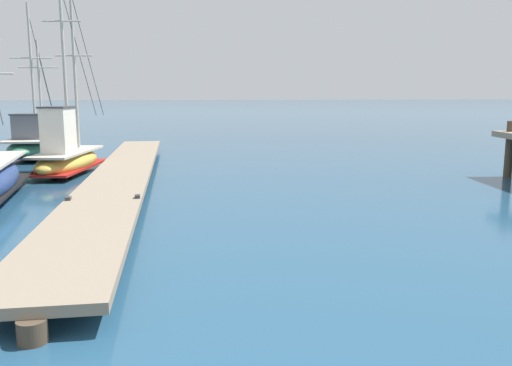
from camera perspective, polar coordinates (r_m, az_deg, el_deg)
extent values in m
cube|color=gray|center=(17.33, -14.32, 0.88)|extent=(2.73, 21.65, 0.16)
cylinder|color=#4C3D2D|center=(7.08, -23.00, -14.52)|extent=(0.36, 0.36, 0.29)
cylinder|color=#4C3D2D|center=(12.11, -16.75, -4.09)|extent=(0.36, 0.36, 0.29)
cylinder|color=#4C3D2D|center=(17.37, -14.29, 0.15)|extent=(0.36, 0.36, 0.29)
cylinder|color=#4C3D2D|center=(22.69, -12.98, 2.41)|extent=(0.36, 0.36, 0.29)
cylinder|color=#4C3D2D|center=(28.04, -12.17, 3.82)|extent=(0.36, 0.36, 0.29)
cube|color=#333338|center=(13.22, -19.61, -1.57)|extent=(0.13, 0.20, 0.08)
cube|color=#333338|center=(13.00, -12.68, -1.42)|extent=(0.13, 0.20, 0.08)
ellipsoid|color=#337556|center=(26.03, -22.70, 3.54)|extent=(2.10, 4.91, 0.93)
cube|color=#B2AD9E|center=(26.00, -22.76, 4.47)|extent=(1.85, 4.42, 0.08)
cube|color=#19234C|center=(26.05, -22.67, 3.08)|extent=(2.12, 4.81, 0.08)
cube|color=#565B66|center=(25.25, -23.29, 5.58)|extent=(1.23, 1.06, 1.04)
cube|color=#3D3D42|center=(25.23, -23.38, 6.83)|extent=(1.33, 1.14, 0.06)
cylinder|color=#B2ADA3|center=(26.16, -23.06, 11.05)|extent=(0.11, 0.11, 5.90)
cylinder|color=#B2ADA3|center=(26.19, -23.14, 12.31)|extent=(1.83, 0.09, 0.06)
cylinder|color=#333338|center=(27.71, -22.18, 11.61)|extent=(0.07, 3.07, 4.37)
cylinder|color=#B2ADA3|center=(27.21, -22.31, 9.45)|extent=(0.11, 0.11, 4.41)
cylinder|color=#B2ADA3|center=(27.23, -22.44, 11.45)|extent=(1.83, 0.09, 0.06)
cylinder|color=#333338|center=(28.36, -21.71, 9.92)|extent=(0.06, 2.30, 3.26)
ellipsoid|color=gold|center=(20.64, -19.67, 2.13)|extent=(2.16, 4.76, 0.83)
cube|color=#B2AD9E|center=(20.59, -19.73, 3.17)|extent=(1.92, 4.28, 0.08)
cube|color=#B21E19|center=(20.66, -19.64, 1.62)|extent=(2.17, 4.67, 0.08)
cube|color=silver|center=(19.88, -20.57, 5.31)|extent=(1.01, 1.26, 1.58)
cube|color=#3D3D42|center=(19.84, -20.72, 7.67)|extent=(1.09, 1.36, 0.06)
cylinder|color=#B2ADA3|center=(20.72, -20.02, 12.04)|extent=(0.11, 0.11, 6.30)
cylinder|color=#B2ADA3|center=(20.84, -20.27, 16.09)|extent=(1.43, 0.24, 0.06)
cylinder|color=#333338|center=(22.33, -18.47, 12.73)|extent=(0.44, 3.25, 4.66)
cylinder|color=#B2ADA3|center=(21.68, -19.02, 11.88)|extent=(0.11, 0.11, 6.23)
cylinder|color=#B2ADA3|center=(21.71, -19.07, 12.86)|extent=(1.43, 0.24, 0.06)
cylinder|color=#333338|center=(23.29, -17.62, 12.54)|extent=(0.44, 3.21, 4.61)
cylinder|color=#4C3D2D|center=(20.38, 25.68, 3.28)|extent=(0.28, 0.28, 1.98)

